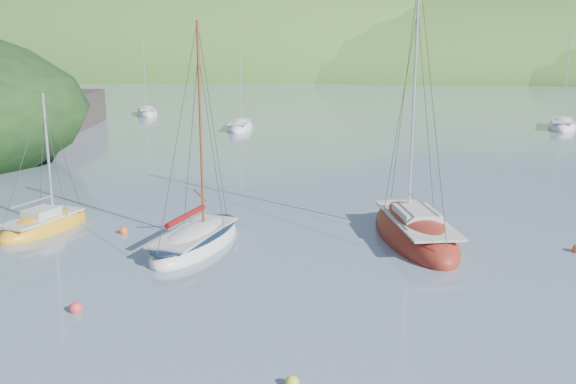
# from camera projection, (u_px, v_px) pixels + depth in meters

# --- Properties ---
(ground) EXTENTS (700.00, 700.00, 0.00)m
(ground) POSITION_uv_depth(u_px,v_px,m) (236.00, 331.00, 20.29)
(ground) COLOR slate
(ground) RESTS_ON ground
(shoreline_hills) EXTENTS (690.00, 135.00, 56.00)m
(shoreline_hills) POSITION_uv_depth(u_px,v_px,m) (332.00, 71.00, 187.68)
(shoreline_hills) COLOR #3A712B
(shoreline_hills) RESTS_ON ground
(daysailer_white) EXTENTS (3.77, 7.18, 10.50)m
(daysailer_white) POSITION_uv_depth(u_px,v_px,m) (196.00, 242.00, 28.48)
(daysailer_white) COLOR white
(daysailer_white) RESTS_ON ground
(sloop_red) EXTENTS (5.06, 9.22, 12.95)m
(sloop_red) POSITION_uv_depth(u_px,v_px,m) (415.00, 234.00, 29.57)
(sloop_red) COLOR maroon
(sloop_red) RESTS_ON ground
(sailboat_yellow) EXTENTS (3.47, 5.77, 7.16)m
(sailboat_yellow) POSITION_uv_depth(u_px,v_px,m) (44.00, 226.00, 31.03)
(sailboat_yellow) COLOR gold
(sailboat_yellow) RESTS_ON ground
(distant_sloop_a) EXTENTS (3.13, 7.21, 10.00)m
(distant_sloop_a) POSITION_uv_depth(u_px,v_px,m) (240.00, 128.00, 65.75)
(distant_sloop_a) COLOR white
(distant_sloop_a) RESTS_ON ground
(distant_sloop_b) EXTENTS (4.46, 8.06, 10.89)m
(distant_sloop_b) POSITION_uv_depth(u_px,v_px,m) (562.00, 127.00, 66.58)
(distant_sloop_b) COLOR white
(distant_sloop_b) RESTS_ON ground
(distant_sloop_c) EXTENTS (5.08, 7.37, 9.96)m
(distant_sloop_c) POSITION_uv_depth(u_px,v_px,m) (147.00, 113.00, 78.57)
(distant_sloop_c) COLOR white
(distant_sloop_c) RESTS_ON ground
(mooring_buoys) EXTENTS (21.01, 13.14, 0.46)m
(mooring_buoys) POSITION_uv_depth(u_px,v_px,m) (292.00, 276.00, 24.68)
(mooring_buoys) COLOR #CFE130
(mooring_buoys) RESTS_ON ground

